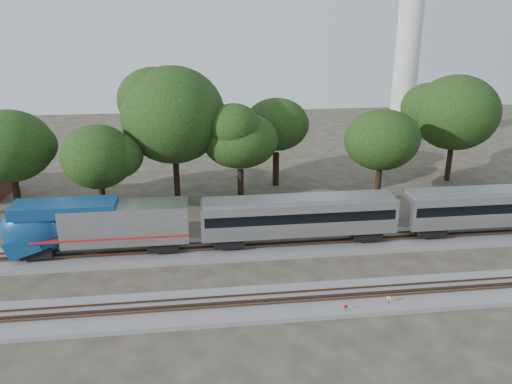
% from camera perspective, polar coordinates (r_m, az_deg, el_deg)
% --- Properties ---
extents(ground, '(160.00, 160.00, 0.00)m').
position_cam_1_polar(ground, '(43.44, 0.95, -10.02)').
color(ground, '#383328').
rests_on(ground, ground).
extents(track_far, '(160.00, 5.00, 0.73)m').
position_cam_1_polar(track_far, '(48.61, -0.04, -6.34)').
color(track_far, slate).
rests_on(track_far, ground).
extents(track_near, '(160.00, 5.00, 0.73)m').
position_cam_1_polar(track_near, '(39.94, 1.77, -12.58)').
color(track_near, slate).
rests_on(track_near, ground).
extents(switch_stand_red, '(0.30, 0.06, 0.93)m').
position_cam_1_polar(switch_stand_red, '(39.15, 10.22, -12.98)').
color(switch_stand_red, '#512D19').
rests_on(switch_stand_red, ground).
extents(switch_stand_white, '(0.31, 0.13, 1.01)m').
position_cam_1_polar(switch_stand_white, '(40.71, 14.89, -11.91)').
color(switch_stand_white, '#512D19').
rests_on(switch_stand_white, ground).
extents(switch_lever, '(0.57, 0.44, 0.30)m').
position_cam_1_polar(switch_lever, '(39.75, 8.88, -13.10)').
color(switch_lever, '#512D19').
rests_on(switch_lever, ground).
extents(tree_1, '(8.16, 8.16, 11.50)m').
position_cam_1_polar(tree_1, '(60.56, -26.43, 4.70)').
color(tree_1, black).
rests_on(tree_1, ground).
extents(tree_2, '(7.34, 7.34, 10.34)m').
position_cam_1_polar(tree_2, '(55.77, -17.61, 3.85)').
color(tree_2, black).
rests_on(tree_2, ground).
extents(tree_3, '(10.81, 10.81, 15.25)m').
position_cam_1_polar(tree_3, '(58.56, -9.46, 8.68)').
color(tree_3, black).
rests_on(tree_3, ground).
extents(tree_4, '(7.95, 7.95, 11.20)m').
position_cam_1_polar(tree_4, '(57.86, -1.83, 5.93)').
color(tree_4, black).
rests_on(tree_4, ground).
extents(tree_5, '(8.33, 8.33, 11.74)m').
position_cam_1_polar(tree_5, '(64.57, 2.35, 7.71)').
color(tree_5, black).
rests_on(tree_5, ground).
extents(tree_6, '(7.92, 7.92, 11.17)m').
position_cam_1_polar(tree_6, '(59.90, 14.19, 5.79)').
color(tree_6, black).
rests_on(tree_6, ground).
extents(tree_7, '(9.49, 9.49, 13.38)m').
position_cam_1_polar(tree_7, '(71.22, 21.86, 8.40)').
color(tree_7, black).
rests_on(tree_7, ground).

